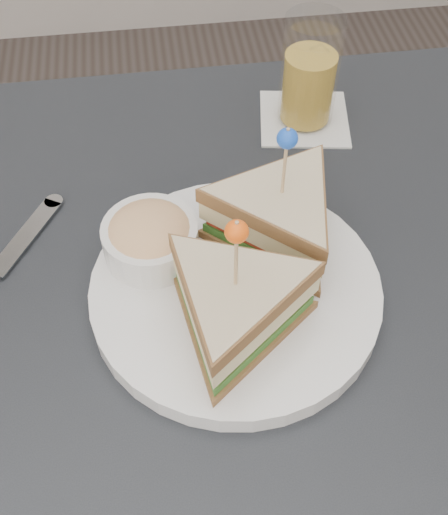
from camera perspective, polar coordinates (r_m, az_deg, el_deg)
table at (r=0.73m, az=-0.67°, el=-6.92°), size 0.80×0.80×0.75m
plate_meal at (r=0.63m, az=1.61°, el=-0.62°), size 0.34×0.34×0.17m
cutlery_knife at (r=0.72m, az=-19.18°, el=-0.96°), size 0.12×0.19×0.01m
drink_set at (r=0.83m, az=7.52°, el=15.44°), size 0.13×0.13×0.14m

